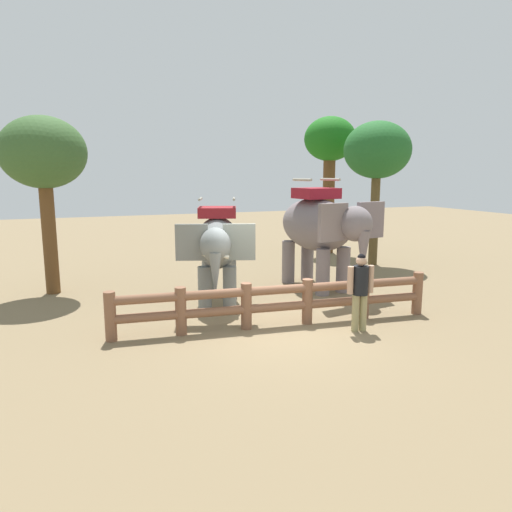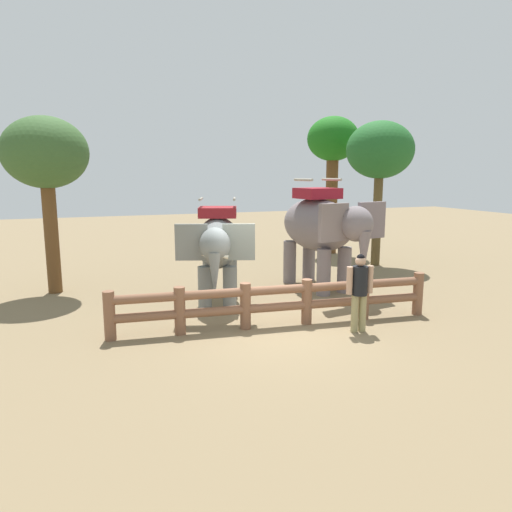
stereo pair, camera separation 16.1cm
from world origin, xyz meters
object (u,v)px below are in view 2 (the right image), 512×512
object	(u,v)px
elephant_center	(322,228)
tree_back_center	(333,146)
tourist_woman_in_black	(360,287)
tree_far_left	(45,156)
tree_far_right	(380,152)
log_fence	(277,300)
elephant_near_left	(218,246)

from	to	relation	value
elephant_center	tree_back_center	distance (m)	7.11
tourist_woman_in_black	tree_far_left	size ratio (longest dim) A/B	0.35
tree_far_right	log_fence	bearing A→B (deg)	-139.41
elephant_center	tree_back_center	xyz separation A→B (m)	(3.44, 5.61, 2.69)
tree_back_center	tree_far_right	world-z (taller)	tree_back_center
tree_far_left	elephant_center	bearing A→B (deg)	-17.10
tree_back_center	elephant_near_left	bearing A→B (deg)	-137.50
tree_far_left	tree_back_center	bearing A→B (deg)	16.90
tree_far_right	tree_back_center	bearing A→B (deg)	95.04
tree_far_right	tourist_woman_in_black	bearing A→B (deg)	-126.76
log_fence	tree_back_center	xyz separation A→B (m)	(6.03, 8.40, 3.94)
log_fence	tree_far_right	bearing A→B (deg)	40.59
tourist_woman_in_black	tree_far_right	world-z (taller)	tree_far_right
elephant_near_left	tree_far_right	world-z (taller)	tree_far_right
elephant_center	tourist_woman_in_black	size ratio (longest dim) A/B	2.24
elephant_near_left	tree_far_left	distance (m)	5.56
elephant_center	tree_back_center	bearing A→B (deg)	58.48
elephant_center	tourist_woman_in_black	xyz separation A→B (m)	(-1.04, -3.75, -0.84)
elephant_near_left	elephant_center	bearing A→B (deg)	10.25
elephant_center	tree_far_left	xyz separation A→B (m)	(-7.47, 2.30, 2.06)
tree_far_left	tree_far_right	xyz separation A→B (m)	(11.18, 0.31, 0.29)
log_fence	tree_far_left	size ratio (longest dim) A/B	1.49
log_fence	tree_far_right	size ratio (longest dim) A/B	1.41
tourist_woman_in_black	tree_back_center	size ratio (longest dim) A/B	0.30
elephant_center	tourist_woman_in_black	bearing A→B (deg)	-105.55
tree_far_right	elephant_near_left	bearing A→B (deg)	-155.49
elephant_center	elephant_near_left	bearing A→B (deg)	-169.75
tree_back_center	tree_far_right	xyz separation A→B (m)	(0.27, -3.00, -0.35)
log_fence	tourist_woman_in_black	distance (m)	1.87
log_fence	elephant_center	size ratio (longest dim) A/B	1.92
elephant_near_left	elephant_center	xyz separation A→B (m)	(3.34, 0.60, 0.27)
tree_far_left	tree_far_right	size ratio (longest dim) A/B	0.94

